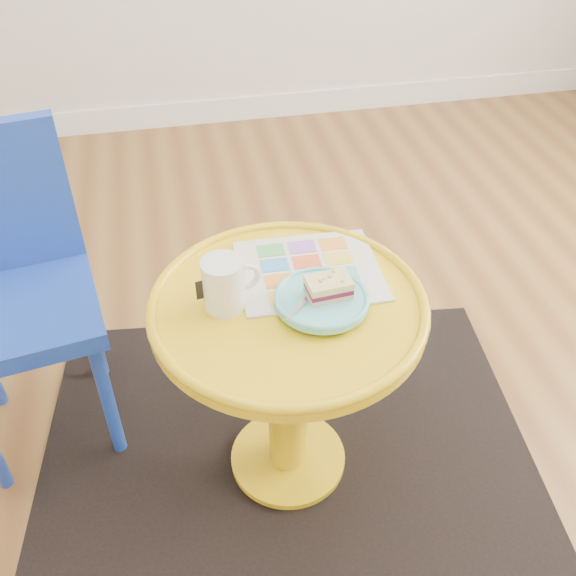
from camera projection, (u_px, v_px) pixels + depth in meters
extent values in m
plane|color=brown|center=(326.00, 423.00, 1.80)|extent=(4.00, 4.00, 0.00)
cube|color=white|center=(228.00, 110.00, 3.26)|extent=(4.00, 0.02, 0.12)
cube|color=black|center=(288.00, 460.00, 1.71)|extent=(1.42, 1.24, 0.01)
cylinder|color=gold|center=(288.00, 458.00, 1.70)|extent=(0.30, 0.30, 0.03)
cylinder|color=gold|center=(288.00, 392.00, 1.53)|extent=(0.10, 0.10, 0.50)
cylinder|color=gold|center=(288.00, 308.00, 1.36)|extent=(0.59, 0.59, 0.03)
cylinder|color=#1A3BAB|center=(109.00, 402.00, 1.62)|extent=(0.03, 0.03, 0.39)
cylinder|color=#1A3BAB|center=(92.00, 328.00, 1.83)|extent=(0.03, 0.03, 0.39)
cube|color=#1A3BAB|center=(19.00, 312.00, 1.53)|extent=(0.42, 0.42, 0.05)
cube|color=silver|center=(309.00, 271.00, 1.43)|extent=(0.32, 0.28, 0.01)
cylinder|color=white|center=(223.00, 284.00, 1.31)|extent=(0.09, 0.09, 0.11)
torus|color=white|center=(245.00, 277.00, 1.32)|extent=(0.07, 0.02, 0.07)
cylinder|color=#D1B78C|center=(222.00, 265.00, 1.28)|extent=(0.08, 0.08, 0.01)
cylinder|color=#60C7CC|center=(322.00, 304.00, 1.33)|extent=(0.08, 0.08, 0.01)
cylinder|color=#60C7CC|center=(322.00, 300.00, 1.33)|extent=(0.20, 0.20, 0.02)
cube|color=#D3BC8C|center=(328.00, 292.00, 1.32)|extent=(0.10, 0.07, 0.01)
cube|color=maroon|center=(329.00, 288.00, 1.32)|extent=(0.09, 0.07, 0.01)
cube|color=#EADB8C|center=(329.00, 283.00, 1.31)|extent=(0.10, 0.07, 0.02)
cube|color=silver|center=(302.00, 304.00, 1.30)|extent=(0.09, 0.09, 0.00)
cube|color=silver|center=(319.00, 286.00, 1.35)|extent=(0.04, 0.04, 0.00)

